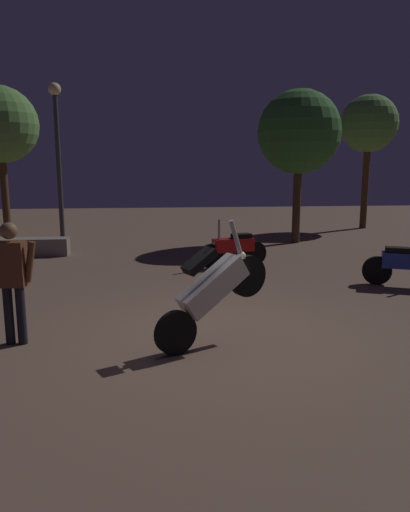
# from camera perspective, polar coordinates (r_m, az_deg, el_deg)

# --- Properties ---
(ground_plane) EXTENTS (40.00, 40.00, 0.00)m
(ground_plane) POSITION_cam_1_polar(r_m,az_deg,el_deg) (6.75, 2.22, -9.39)
(ground_plane) COLOR brown
(motorcycle_white_foreground) EXTENTS (1.52, 0.84, 1.63)m
(motorcycle_white_foreground) POSITION_cam_1_polar(r_m,az_deg,el_deg) (6.17, 0.90, -4.08)
(motorcycle_white_foreground) COLOR black
(motorcycle_white_foreground) RESTS_ON ground_plane
(motorcycle_red_parked_left) EXTENTS (1.63, 0.53, 1.11)m
(motorcycle_red_parked_left) POSITION_cam_1_polar(r_m,az_deg,el_deg) (11.05, 3.38, 0.96)
(motorcycle_red_parked_left) COLOR black
(motorcycle_red_parked_left) RESTS_ON ground_plane
(motorcycle_blue_parked_right) EXTENTS (1.58, 0.71, 1.11)m
(motorcycle_blue_parked_right) POSITION_cam_1_polar(r_m,az_deg,el_deg) (10.04, 22.84, -0.90)
(motorcycle_blue_parked_right) COLOR black
(motorcycle_blue_parked_right) RESTS_ON ground_plane
(person_rider_beside) EXTENTS (0.66, 0.27, 1.61)m
(person_rider_beside) POSITION_cam_1_polar(r_m,az_deg,el_deg) (6.66, -21.90, -1.88)
(person_rider_beside) COLOR black
(person_rider_beside) RESTS_ON ground_plane
(streetlamp_near) EXTENTS (0.36, 0.36, 4.60)m
(streetlamp_near) POSITION_cam_1_polar(r_m,az_deg,el_deg) (14.94, -17.06, 12.77)
(streetlamp_near) COLOR #38383D
(streetlamp_near) RESTS_ON ground_plane
(tree_left_bg) EXTENTS (2.42, 2.42, 4.46)m
(tree_left_bg) POSITION_cam_1_polar(r_m,az_deg,el_deg) (14.65, 11.09, 14.15)
(tree_left_bg) COLOR #4C331E
(tree_left_bg) RESTS_ON ground_plane
(tree_center_bg) EXTENTS (2.44, 2.44, 4.80)m
(tree_center_bg) POSITION_cam_1_polar(r_m,az_deg,el_deg) (17.27, -23.14, 14.05)
(tree_center_bg) COLOR #4C331E
(tree_center_bg) RESTS_ON ground_plane
(tree_right_bg) EXTENTS (2.02, 2.02, 4.76)m
(tree_right_bg) POSITION_cam_1_polar(r_m,az_deg,el_deg) (18.68, 18.83, 14.49)
(tree_right_bg) COLOR #4C331E
(tree_right_bg) RESTS_ON ground_plane
(planter_wall_low) EXTENTS (2.80, 0.50, 0.45)m
(planter_wall_low) POSITION_cam_1_polar(r_m,az_deg,el_deg) (13.34, -21.77, 0.98)
(planter_wall_low) COLOR gray
(planter_wall_low) RESTS_ON ground_plane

